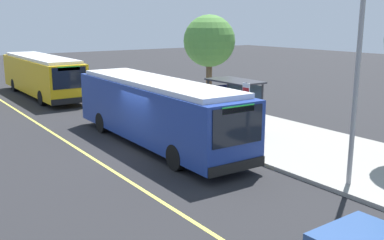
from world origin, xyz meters
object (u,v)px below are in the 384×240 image
(transit_bus_main, at_px, (156,109))
(transit_bus_second, at_px, (42,74))
(waiting_bench, at_px, (241,120))
(route_sign_post, at_px, (246,106))

(transit_bus_main, distance_m, transit_bus_second, 16.13)
(waiting_bench, bearing_deg, transit_bus_main, -96.25)
(transit_bus_main, height_order, transit_bus_second, same)
(waiting_bench, height_order, route_sign_post, route_sign_post)
(transit_bus_second, xyz_separation_m, route_sign_post, (19.10, 2.94, 0.34))
(transit_bus_second, relative_size, route_sign_post, 4.28)
(transit_bus_main, bearing_deg, transit_bus_second, -179.20)
(waiting_bench, bearing_deg, route_sign_post, -37.97)
(transit_bus_second, relative_size, waiting_bench, 7.50)
(transit_bus_main, bearing_deg, waiting_bench, 83.75)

